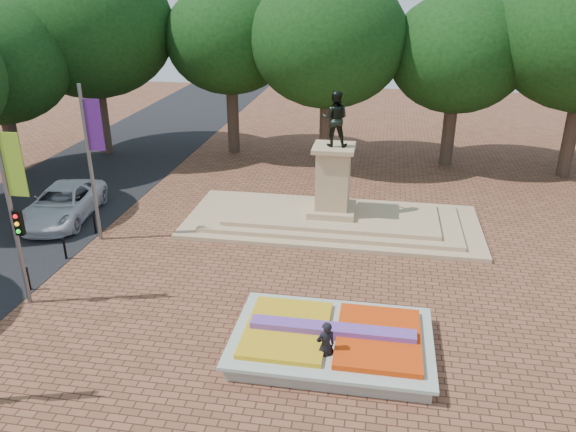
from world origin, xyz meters
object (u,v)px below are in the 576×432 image
object	(u,v)px
monument	(332,207)
pedestrian	(326,346)
flower_bed	(333,340)
van	(63,204)

from	to	relation	value
monument	pedestrian	xyz separation A→B (m)	(0.89, -10.94, -0.06)
flower_bed	van	size ratio (longest dim) A/B	1.08
flower_bed	pedestrian	size ratio (longest dim) A/B	3.81
van	pedestrian	xyz separation A→B (m)	(13.92, -9.28, 0.01)
van	monument	bearing A→B (deg)	-0.30
flower_bed	monument	bearing A→B (deg)	95.87
monument	van	bearing A→B (deg)	-172.71
flower_bed	pedestrian	xyz separation A→B (m)	(-0.13, -0.94, 0.45)
van	pedestrian	bearing A→B (deg)	-41.26
monument	pedestrian	bearing A→B (deg)	-85.33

